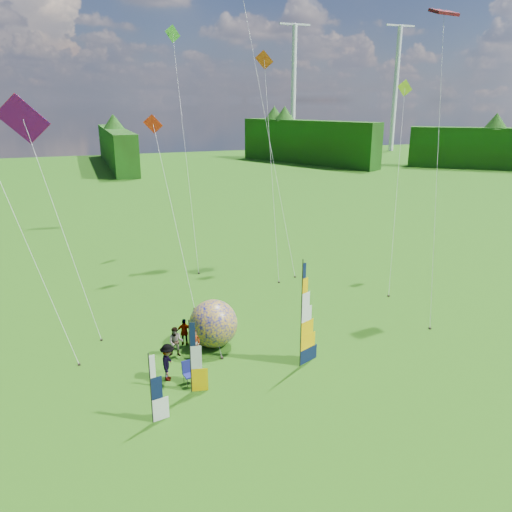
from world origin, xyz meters
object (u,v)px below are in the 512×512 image
object	(u,v)px
side_banner_left	(190,358)
camp_chair	(190,373)
bol_inflatable	(213,324)
feather_banner_main	(301,316)
kite_whale	(265,109)
side_banner_far	(151,390)
spectator_c	(168,362)
spectator_a	(195,346)
spectator_d	(185,332)
spectator_b	(176,342)

from	to	relation	value
side_banner_left	camp_chair	world-z (taller)	side_banner_left
side_banner_left	bol_inflatable	size ratio (longest dim) A/B	1.33
feather_banner_main	camp_chair	xyz separation A→B (m)	(-5.46, 0.28, -2.13)
kite_whale	side_banner_far	bearing A→B (deg)	-121.46
spectator_c	kite_whale	xyz separation A→B (m)	(11.16, 16.32, 11.00)
side_banner_left	spectator_a	world-z (taller)	side_banner_left
side_banner_far	kite_whale	xyz separation A→B (m)	(12.39, 19.38, 10.39)
side_banner_left	spectator_c	xyz separation A→B (m)	(-0.78, 1.38, -0.79)
bol_inflatable	side_banner_left	bearing A→B (deg)	-118.41
bol_inflatable	spectator_d	distance (m)	1.65
feather_banner_main	spectator_b	distance (m)	6.63
side_banner_far	spectator_a	size ratio (longest dim) A/B	1.70
spectator_c	side_banner_left	bearing A→B (deg)	-131.81
spectator_d	spectator_c	bearing A→B (deg)	80.27
spectator_c	kite_whale	distance (m)	22.63
spectator_c	camp_chair	size ratio (longest dim) A/B	1.68
side_banner_far	spectator_b	xyz separation A→B (m)	(2.03, 5.20, -0.73)
bol_inflatable	spectator_d	xyz separation A→B (m)	(-1.43, 0.63, -0.54)
side_banner_left	side_banner_far	world-z (taller)	side_banner_left
side_banner_far	spectator_d	distance (m)	6.86
side_banner_left	spectator_d	world-z (taller)	side_banner_left
spectator_d	feather_banner_main	bearing A→B (deg)	154.46
side_banner_left	kite_whale	world-z (taller)	kite_whale
side_banner_far	spectator_d	bearing A→B (deg)	55.67
spectator_b	kite_whale	xyz separation A→B (m)	(10.36, 14.18, 11.12)
spectator_b	spectator_c	size ratio (longest dim) A/B	0.87
feather_banner_main	kite_whale	xyz separation A→B (m)	(4.82, 17.31, 9.24)
side_banner_left	kite_whale	bearing A→B (deg)	70.77
side_banner_left	spectator_d	distance (m)	4.73
side_banner_far	kite_whale	distance (m)	25.24
spectator_b	camp_chair	world-z (taller)	spectator_b
spectator_a	spectator_b	size ratio (longest dim) A/B	1.13
spectator_b	camp_chair	xyz separation A→B (m)	(0.07, -2.85, -0.25)
spectator_c	spectator_a	bearing A→B (deg)	-34.17
side_banner_left	spectator_a	distance (m)	2.83
side_banner_left	spectator_a	bearing A→B (deg)	83.89
side_banner_far	spectator_d	world-z (taller)	side_banner_far
bol_inflatable	camp_chair	size ratio (longest dim) A/B	2.36
spectator_b	side_banner_left	bearing A→B (deg)	-70.59
kite_whale	spectator_b	bearing A→B (deg)	-125.02
side_banner_far	spectator_b	bearing A→B (deg)	57.82
feather_banner_main	spectator_c	distance (m)	6.66
camp_chair	bol_inflatable	bearing A→B (deg)	49.86
side_banner_left	kite_whale	distance (m)	22.92
side_banner_left	camp_chair	distance (m)	1.35
feather_banner_main	side_banner_far	world-z (taller)	feather_banner_main
feather_banner_main	spectator_d	world-z (taller)	feather_banner_main
spectator_c	camp_chair	distance (m)	1.19
bol_inflatable	spectator_c	world-z (taller)	bol_inflatable
camp_chair	kite_whale	world-z (taller)	kite_whale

